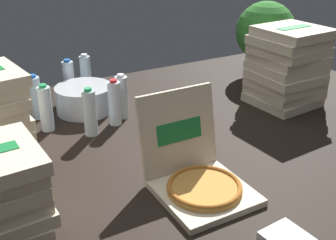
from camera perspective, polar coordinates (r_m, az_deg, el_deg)
The scene contains 12 objects.
ground_plane at distance 1.92m, azimuth 2.28°, elevation -4.96°, with size 3.20×2.40×0.02m, color black.
open_pizza_box at distance 1.64m, azimuth 3.94°, elevation -7.16°, with size 0.34×0.42×0.37m.
pizza_stack_left_mid at distance 2.48m, azimuth 16.10°, elevation 7.07°, with size 0.39×0.38×0.46m.
ice_bucket at distance 2.38m, azimuth -11.48°, elevation 2.91°, with size 0.32×0.32×0.15m, color #B7BABF.
water_bottle_0 at distance 2.18m, azimuth -7.40°, elevation 2.35°, with size 0.07×0.07×0.25m.
water_bottle_1 at distance 2.34m, azimuth -17.87°, elevation 2.97°, with size 0.07×0.07×0.25m.
water_bottle_2 at distance 2.25m, azimuth -6.41°, elevation 3.18°, with size 0.07×0.07×0.25m.
water_bottle_3 at distance 2.18m, azimuth -16.57°, elevation 1.53°, with size 0.07×0.07×0.25m.
water_bottle_4 at distance 2.65m, azimuth -11.32°, elevation 6.23°, with size 0.07×0.07×0.25m.
water_bottle_5 at distance 2.56m, azimuth -13.54°, elevation 5.37°, with size 0.07×0.07×0.25m.
water_bottle_6 at distance 2.08m, azimuth -10.76°, elevation 1.01°, with size 0.07×0.07×0.25m.
potted_plant at distance 2.94m, azimuth 13.30°, elevation 11.53°, with size 0.40×0.40×0.52m.
Camera 1 is at (-0.88, -1.42, 0.95)m, focal length 44.04 mm.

